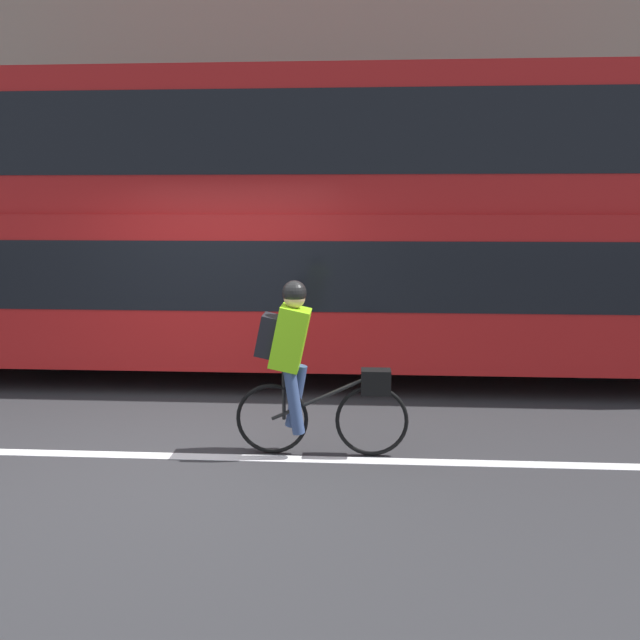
% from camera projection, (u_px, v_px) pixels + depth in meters
% --- Properties ---
extents(ground_plane, '(80.00, 80.00, 0.00)m').
position_uv_depth(ground_plane, '(182.00, 459.00, 5.52)').
color(ground_plane, '#2D2D30').
extents(road_center_line, '(50.00, 0.14, 0.01)m').
position_uv_depth(road_center_line, '(184.00, 456.00, 5.57)').
color(road_center_line, silver).
rests_on(road_center_line, ground_plane).
extents(sidewalk_curb, '(60.00, 2.31, 0.13)m').
position_uv_depth(sidewalk_curb, '(271.00, 327.00, 11.20)').
color(sidewalk_curb, gray).
rests_on(sidewalk_curb, ground_plane).
extents(building_facade, '(60.00, 0.30, 6.70)m').
position_uv_depth(building_facade, '(278.00, 145.00, 11.89)').
color(building_facade, gray).
rests_on(building_facade, ground_plane).
extents(bus, '(11.34, 2.45, 3.72)m').
position_uv_depth(bus, '(314.00, 217.00, 8.03)').
color(bus, black).
rests_on(bus, ground_plane).
extents(cyclist_on_bike, '(1.54, 0.32, 1.58)m').
position_uv_depth(cyclist_on_bike, '(303.00, 362.00, 5.48)').
color(cyclist_on_bike, black).
rests_on(cyclist_on_bike, ground_plane).
extents(street_sign_post, '(0.36, 0.09, 2.64)m').
position_uv_depth(street_sign_post, '(535.00, 242.00, 10.54)').
color(street_sign_post, '#59595B').
rests_on(street_sign_post, sidewalk_curb).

